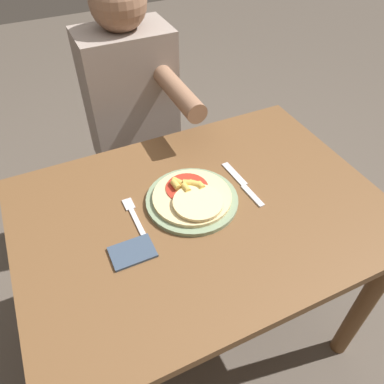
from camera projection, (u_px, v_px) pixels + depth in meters
ground_plane at (199, 325)px, 1.60m from camera, size 8.00×8.00×0.00m
dining_table at (201, 235)px, 1.18m from camera, size 1.07×0.77×0.72m
plate at (192, 200)px, 1.11m from camera, size 0.27×0.27×0.01m
pizza at (192, 196)px, 1.10m from camera, size 0.23×0.23×0.04m
fork at (134, 216)px, 1.07m from camera, size 0.03×0.18×0.00m
knife at (243, 184)px, 1.17m from camera, size 0.03×0.22×0.00m
napkin at (132, 252)px, 0.98m from camera, size 0.12×0.08×0.01m
person_diner at (132, 109)px, 1.53m from camera, size 0.34×0.52×1.21m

